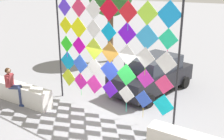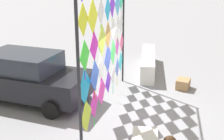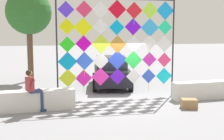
{
  "view_description": "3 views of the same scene",
  "coord_description": "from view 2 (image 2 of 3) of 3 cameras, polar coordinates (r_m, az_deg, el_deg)",
  "views": [
    {
      "loc": [
        5.02,
        -7.24,
        4.92
      ],
      "look_at": [
        0.08,
        0.67,
        1.8
      ],
      "focal_mm": 42.56,
      "sensor_mm": 36.0,
      "label": 1
    },
    {
      "loc": [
        -7.94,
        -0.47,
        4.14
      ],
      "look_at": [
        -0.23,
        0.56,
        1.44
      ],
      "focal_mm": 44.73,
      "sensor_mm": 36.0,
      "label": 2
    },
    {
      "loc": [
        -3.85,
        -11.72,
        2.94
      ],
      "look_at": [
        -0.38,
        0.44,
        1.33
      ],
      "focal_mm": 46.35,
      "sensor_mm": 36.0,
      "label": 3
    }
  ],
  "objects": [
    {
      "name": "plaza_ledge_right",
      "position": [
        12.55,
        7.37,
        1.58
      ],
      "size": [
        3.67,
        0.56,
        0.78
      ],
      "primitive_type": "cube",
      "color": "silver",
      "rests_on": "ground"
    },
    {
      "name": "cardboard_box_large",
      "position": [
        10.91,
        14.33,
        -2.77
      ],
      "size": [
        0.7,
        0.61,
        0.37
      ],
      "primitive_type": "cube",
      "rotation": [
        0.0,
        0.0,
        -0.3
      ],
      "color": "#9E754C",
      "rests_on": "ground"
    },
    {
      "name": "ground",
      "position": [
        8.97,
        3.82,
        -8.43
      ],
      "size": [
        120.0,
        120.0,
        0.0
      ],
      "primitive_type": "plane",
      "color": "gray"
    },
    {
      "name": "kite_display_rack",
      "position": [
        8.11,
        -0.92,
        8.12
      ],
      "size": [
        5.4,
        0.48,
        4.5
      ],
      "color": "#232328",
      "rests_on": "ground"
    },
    {
      "name": "parked_car",
      "position": [
        9.91,
        -17.13,
        -1.21
      ],
      "size": [
        2.75,
        4.57,
        1.66
      ],
      "color": "black",
      "rests_on": "ground"
    }
  ]
}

